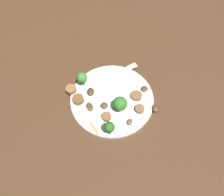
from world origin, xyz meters
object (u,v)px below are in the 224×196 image
broccoli_floret_2 (121,103)px  sausage_slice_3 (106,117)px  sausage_slice_0 (136,96)px  mushroom_0 (91,92)px  mushroom_3 (155,108)px  sausage_slice_2 (78,99)px  broccoli_floret_1 (109,128)px  plate (112,99)px  mushroom_5 (104,105)px  mushroom_4 (90,107)px  mushroom_1 (144,89)px  fork (117,74)px  sausage_slice_4 (71,89)px  mushroom_2 (130,122)px  sausage_slice_1 (140,109)px  broccoli_floret_0 (82,78)px  pepper_strip_0 (94,129)px

broccoli_floret_2 → sausage_slice_3: size_ratio=1.86×
sausage_slice_0 → mushroom_0: 0.14m
mushroom_3 → sausage_slice_2: bearing=141.6°
broccoli_floret_1 → sausage_slice_2: bearing=101.5°
plate → mushroom_5: 0.04m
sausage_slice_2 → mushroom_4: sausage_slice_2 is taller
broccoli_floret_2 → mushroom_4: size_ratio=1.66×
mushroom_1 → mushroom_5: bearing=174.8°
fork → mushroom_1: 0.10m
mushroom_0 → mushroom_1: bearing=-27.2°
plate → broccoli_floret_2: broccoli_floret_2 is taller
sausage_slice_4 → mushroom_2: 0.20m
mushroom_1 → broccoli_floret_1: bearing=-158.5°
fork → sausage_slice_1: sausage_slice_1 is taller
mushroom_4 → mushroom_1: bearing=-10.5°
fork → mushroom_4: (-0.13, -0.06, 0.00)m
sausage_slice_3 → mushroom_1: bearing=8.4°
broccoli_floret_0 → mushroom_2: size_ratio=2.55×
sausage_slice_3 → sausage_slice_4: size_ratio=0.85×
sausage_slice_3 → mushroom_4: bearing=115.0°
plate → mushroom_4: bearing=175.0°
plate → mushroom_0: 0.07m
mushroom_1 → pepper_strip_0: 0.20m
plate → broccoli_floret_0: 0.11m
mushroom_5 → sausage_slice_4: bearing=119.8°
fork → sausage_slice_4: (-0.15, 0.02, 0.01)m
mushroom_0 → mushroom_2: size_ratio=1.41×
sausage_slice_0 → pepper_strip_0: sausage_slice_0 is taller
sausage_slice_3 → mushroom_4: sausage_slice_3 is taller
mushroom_3 → mushroom_2: bearing=177.7°
sausage_slice_4 → fork: bearing=-6.7°
broccoli_floret_1 → plate: bearing=55.0°
mushroom_4 → mushroom_5: size_ratio=1.41×
sausage_slice_1 → mushroom_3: size_ratio=1.11×
fork → broccoli_floret_0: bearing=171.6°
plate → mushroom_2: 0.09m
plate → sausage_slice_3: bearing=-134.9°
mushroom_3 → mushroom_5: bearing=145.5°
mushroom_1 → mushroom_3: size_ratio=0.89×
fork → sausage_slice_4: size_ratio=5.61×
broccoli_floret_1 → mushroom_0: bearing=82.9°
sausage_slice_3 → broccoli_floret_2: bearing=5.3°
plate → sausage_slice_4: size_ratio=7.78×
fork → mushroom_0: (-0.11, -0.02, 0.00)m
plate → mushroom_3: bearing=-48.0°
sausage_slice_4 → mushroom_2: sausage_slice_4 is taller
mushroom_0 → sausage_slice_1: bearing=-53.5°
pepper_strip_0 → mushroom_2: bearing=-20.2°
fork → mushroom_2: bearing=-107.9°
sausage_slice_2 → sausage_slice_4: bearing=92.4°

